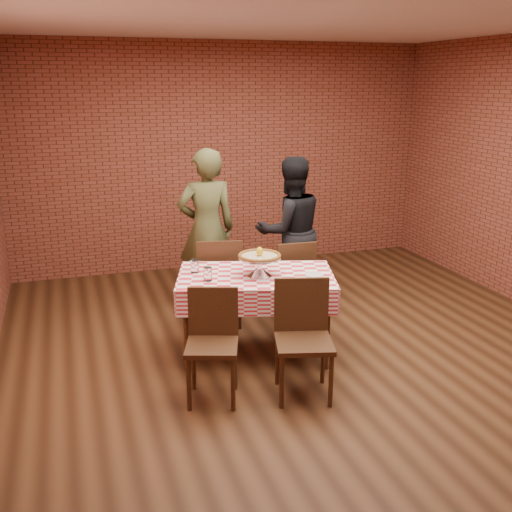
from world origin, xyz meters
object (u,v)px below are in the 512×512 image
object	(u,v)px
water_glass_left	(208,274)
chair_far_left	(219,280)
chair_near_left	(212,348)
chair_near_right	(304,342)
diner_black	(290,231)
diner_olive	(207,229)
water_glass_right	(195,266)
table	(256,315)
pizza	(260,256)
condiment_caddy	(256,256)
chair_far_right	(291,280)
pizza_stand	(260,266)

from	to	relation	value
water_glass_left	chair_far_left	world-z (taller)	chair_far_left
chair_near_left	chair_near_right	world-z (taller)	chair_near_right
chair_far_left	diner_black	bearing A→B (deg)	-146.79
diner_olive	water_glass_right	bearing A→B (deg)	71.99
table	pizza	size ratio (longest dim) A/B	3.57
condiment_caddy	chair_near_right	xyz separation A→B (m)	(0.02, -1.15, -0.38)
pizza	chair_far_right	xyz separation A→B (m)	(0.56, 0.66, -0.49)
table	chair_far_right	distance (m)	0.86
pizza_stand	chair_far_left	size ratio (longest dim) A/B	0.42
water_glass_left	chair_far_left	size ratio (longest dim) A/B	0.13
diner_black	chair_near_left	bearing A→B (deg)	52.68
chair_far_left	diner_olive	world-z (taller)	diner_olive
condiment_caddy	pizza	bearing A→B (deg)	-81.37
water_glass_right	diner_olive	xyz separation A→B (m)	(0.37, 1.11, 0.05)
water_glass_right	diner_black	world-z (taller)	diner_black
table	chair_far_left	world-z (taller)	chair_far_left
condiment_caddy	diner_black	xyz separation A→B (m)	(0.68, 0.86, -0.02)
chair_near_left	chair_far_left	size ratio (longest dim) A/B	0.94
chair_far_right	condiment_caddy	bearing A→B (deg)	36.57
pizza	diner_black	xyz separation A→B (m)	(0.76, 1.20, -0.12)
chair_near_left	chair_far_left	world-z (taller)	chair_far_left
condiment_caddy	diner_olive	bearing A→B (deg)	123.39
pizza	water_glass_right	distance (m)	0.60
table	diner_olive	distance (m)	1.43
pizza	diner_black	world-z (taller)	diner_black
chair_far_left	diner_olive	size ratio (longest dim) A/B	0.53
condiment_caddy	diner_olive	world-z (taller)	diner_olive
chair_far_left	chair_far_right	bearing A→B (deg)	177.70
chair_near_right	chair_far_right	distance (m)	1.54
chair_near_left	diner_black	size ratio (longest dim) A/B	0.53
chair_far_left	condiment_caddy	bearing A→B (deg)	126.49
chair_near_left	diner_black	distance (m)	2.33
chair_near_left	chair_near_right	distance (m)	0.71
table	water_glass_right	distance (m)	0.70
table	water_glass_right	bearing A→B (deg)	155.48
chair_near_left	diner_olive	xyz separation A→B (m)	(0.45, 2.02, 0.43)
diner_olive	diner_black	distance (m)	0.92
water_glass_left	chair_far_right	bearing A→B (deg)	32.94
table	diner_olive	bearing A→B (deg)	95.34
chair_near_left	chair_near_right	bearing A→B (deg)	5.73
pizza_stand	diner_black	world-z (taller)	diner_black
table	pizza	distance (m)	0.56
diner_black	chair_far_right	bearing A→B (deg)	68.62
table	diner_olive	size ratio (longest dim) A/B	0.77
pizza	diner_black	size ratio (longest dim) A/B	0.23
water_glass_left	chair_far_right	world-z (taller)	chair_far_right
water_glass_left	chair_far_right	xyz separation A→B (m)	(1.02, 0.66, -0.38)
pizza_stand	chair_far_right	bearing A→B (deg)	50.03
diner_black	pizza_stand	bearing A→B (deg)	56.71
chair_far_left	water_glass_right	bearing A→B (deg)	68.85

